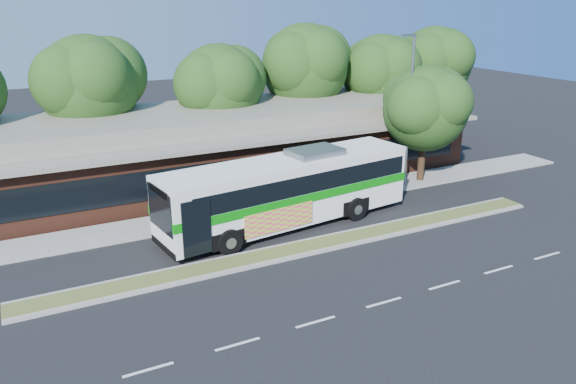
# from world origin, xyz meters

# --- Properties ---
(ground) EXTENTS (120.00, 120.00, 0.00)m
(ground) POSITION_xyz_m (0.00, 0.00, 0.00)
(ground) COLOR black
(ground) RESTS_ON ground
(median_strip) EXTENTS (26.00, 1.10, 0.15)m
(median_strip) POSITION_xyz_m (0.00, 0.60, 0.07)
(median_strip) COLOR #475A26
(median_strip) RESTS_ON ground
(sidewalk) EXTENTS (44.00, 2.60, 0.12)m
(sidewalk) POSITION_xyz_m (0.00, 6.40, 0.06)
(sidewalk) COLOR gray
(sidewalk) RESTS_ON ground
(plaza_building) EXTENTS (33.20, 11.20, 4.45)m
(plaza_building) POSITION_xyz_m (0.00, 12.99, 2.13)
(plaza_building) COLOR #512719
(plaza_building) RESTS_ON ground
(lamp_post) EXTENTS (0.93, 0.18, 9.07)m
(lamp_post) POSITION_xyz_m (9.56, 6.00, 4.90)
(lamp_post) COLOR slate
(lamp_post) RESTS_ON ground
(tree_bg_b) EXTENTS (6.69, 6.00, 9.00)m
(tree_bg_b) POSITION_xyz_m (-6.57, 16.14, 6.14)
(tree_bg_b) COLOR black
(tree_bg_b) RESTS_ON ground
(tree_bg_c) EXTENTS (6.24, 5.60, 8.26)m
(tree_bg_c) POSITION_xyz_m (1.40, 15.13, 5.59)
(tree_bg_c) COLOR black
(tree_bg_c) RESTS_ON ground
(tree_bg_d) EXTENTS (6.91, 6.20, 9.37)m
(tree_bg_d) POSITION_xyz_m (8.45, 16.15, 6.42)
(tree_bg_d) COLOR black
(tree_bg_d) RESTS_ON ground
(tree_bg_e) EXTENTS (6.47, 5.80, 8.50)m
(tree_bg_e) POSITION_xyz_m (14.42, 15.14, 5.74)
(tree_bg_e) COLOR black
(tree_bg_e) RESTS_ON ground
(tree_bg_f) EXTENTS (6.69, 6.00, 8.92)m
(tree_bg_f) POSITION_xyz_m (20.43, 16.14, 6.06)
(tree_bg_f) COLOR black
(tree_bg_f) RESTS_ON ground
(transit_bus) EXTENTS (13.69, 4.55, 3.77)m
(transit_bus) POSITION_xyz_m (0.31, 3.56, 2.10)
(transit_bus) COLOR white
(transit_bus) RESTS_ON ground
(sidewalk_tree) EXTENTS (5.76, 5.17, 7.20)m
(sidewalk_tree) POSITION_xyz_m (11.37, 6.32, 4.74)
(sidewalk_tree) COLOR black
(sidewalk_tree) RESTS_ON ground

